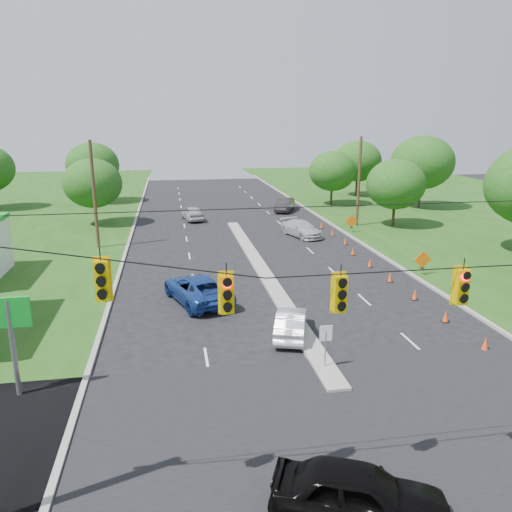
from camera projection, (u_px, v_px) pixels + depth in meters
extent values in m
plane|color=black|center=(381.00, 458.00, 16.01)|extent=(160.00, 160.00, 0.00)
cube|color=black|center=(381.00, 458.00, 16.01)|extent=(160.00, 14.00, 0.02)
cube|color=gray|center=(128.00, 247.00, 42.88)|extent=(0.25, 110.00, 0.16)
cube|color=gray|center=(351.00, 238.00, 46.20)|extent=(0.25, 110.00, 0.16)
cube|color=gray|center=(262.00, 271.00, 35.98)|extent=(1.00, 34.00, 0.18)
cylinder|color=gray|center=(325.00, 350.00, 21.48)|extent=(0.06, 0.06, 1.80)
cube|color=white|center=(326.00, 333.00, 21.27)|extent=(0.55, 0.04, 0.70)
cylinder|color=black|center=(414.00, 256.00, 13.22)|extent=(24.00, 0.04, 0.04)
cube|color=#FFCF00|center=(102.00, 281.00, 11.97)|extent=(0.34, 0.24, 1.00)
cube|color=#FFCF00|center=(227.00, 294.00, 12.60)|extent=(0.34, 0.24, 1.00)
cube|color=#FFCF00|center=(340.00, 294.00, 13.14)|extent=(0.34, 0.24, 1.00)
cube|color=#FFCF00|center=(461.00, 287.00, 13.72)|extent=(0.34, 0.24, 1.00)
cylinder|color=#422D1C|center=(94.00, 195.00, 41.30)|extent=(0.28, 0.28, 9.00)
cylinder|color=#422D1C|center=(359.00, 182.00, 50.17)|extent=(0.28, 0.28, 9.00)
cylinder|color=gray|center=(13.00, 349.00, 19.13)|extent=(0.20, 0.20, 4.00)
cube|color=#0D9B24|center=(8.00, 312.00, 18.74)|extent=(1.60, 0.15, 1.20)
cone|color=#E84D1A|center=(485.00, 344.00, 23.41)|extent=(0.32, 0.32, 0.70)
cone|color=#E84D1A|center=(446.00, 316.00, 26.74)|extent=(0.32, 0.32, 0.70)
cone|color=#E84D1A|center=(415.00, 294.00, 30.07)|extent=(0.32, 0.32, 0.70)
cone|color=#E84D1A|center=(390.00, 277.00, 33.40)|extent=(0.32, 0.32, 0.70)
cone|color=#E84D1A|center=(370.00, 263.00, 36.73)|extent=(0.32, 0.32, 0.70)
cone|color=#E84D1A|center=(353.00, 251.00, 40.05)|extent=(0.32, 0.32, 0.70)
cone|color=#E84D1A|center=(345.00, 241.00, 43.48)|extent=(0.32, 0.32, 0.70)
cone|color=#E84D1A|center=(333.00, 232.00, 46.81)|extent=(0.32, 0.32, 0.70)
cone|color=#E84D1A|center=(322.00, 225.00, 50.14)|extent=(0.32, 0.32, 0.70)
cube|color=black|center=(422.00, 268.00, 34.76)|extent=(0.06, 0.58, 0.26)
cube|color=black|center=(422.00, 268.00, 34.76)|extent=(0.06, 0.58, 0.26)
cube|color=orange|center=(423.00, 260.00, 34.60)|extent=(1.27, 0.05, 1.27)
cube|color=black|center=(351.00, 227.00, 48.07)|extent=(0.06, 0.58, 0.26)
cube|color=black|center=(351.00, 227.00, 48.07)|extent=(0.06, 0.58, 0.26)
cube|color=orange|center=(352.00, 221.00, 47.91)|extent=(1.27, 0.05, 1.27)
cylinder|color=black|center=(95.00, 213.00, 51.41)|extent=(0.28, 0.28, 2.52)
ellipsoid|color=#194C14|center=(93.00, 183.00, 50.60)|extent=(5.88, 5.88, 5.04)
cylinder|color=black|center=(95.00, 192.00, 65.30)|extent=(0.28, 0.28, 2.88)
ellipsoid|color=#194C14|center=(93.00, 165.00, 64.38)|extent=(6.72, 6.72, 5.76)
cylinder|color=black|center=(393.00, 215.00, 50.64)|extent=(0.28, 0.28, 2.52)
ellipsoid|color=#194C14|center=(396.00, 184.00, 49.83)|extent=(5.88, 5.88, 5.04)
cylinder|color=black|center=(420.00, 195.00, 61.37)|extent=(0.28, 0.28, 3.24)
ellipsoid|color=#194C14|center=(422.00, 163.00, 60.33)|extent=(7.56, 7.56, 6.48)
cylinder|color=black|center=(356.00, 186.00, 71.22)|extent=(0.28, 0.28, 2.88)
ellipsoid|color=#194C14|center=(358.00, 161.00, 70.30)|extent=(6.72, 6.72, 5.76)
cylinder|color=black|center=(331.00, 195.00, 63.62)|extent=(0.28, 0.28, 2.52)
ellipsoid|color=#194C14|center=(332.00, 171.00, 62.82)|extent=(5.88, 5.88, 5.04)
imported|color=black|center=(359.00, 495.00, 13.32)|extent=(5.13, 3.61, 1.62)
imported|color=silver|center=(291.00, 323.00, 24.95)|extent=(2.60, 4.36, 1.36)
imported|color=navy|center=(197.00, 289.00, 29.65)|extent=(4.40, 6.37, 1.62)
imported|color=#BCBCBC|center=(302.00, 229.00, 46.52)|extent=(3.50, 5.45, 1.47)
imported|color=#B2B2B3|center=(192.00, 213.00, 54.15)|extent=(2.54, 4.77, 1.54)
imported|color=#262423|center=(285.00, 205.00, 59.44)|extent=(3.46, 5.08, 1.58)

